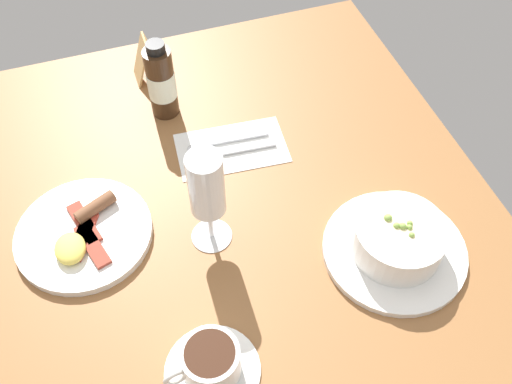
{
  "coord_description": "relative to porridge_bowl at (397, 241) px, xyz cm",
  "views": [
    {
      "loc": [
        -48.62,
        16.0,
        78.07
      ],
      "look_at": [
        4.32,
        -1.74,
        5.64
      ],
      "focal_mm": 40.16,
      "sensor_mm": 36.0,
      "label": 1
    }
  ],
  "objects": [
    {
      "name": "coffee_cup",
      "position": [
        -9.4,
        32.7,
        -0.27
      ],
      "size": [
        13.4,
        13.48,
        6.56
      ],
      "color": "white",
      "rests_on": "ground_plane"
    },
    {
      "name": "porridge_bowl",
      "position": [
        0.0,
        0.0,
        0.0
      ],
      "size": [
        22.75,
        22.75,
        7.72
      ],
      "color": "white",
      "rests_on": "ground_plane"
    },
    {
      "name": "ground_plane",
      "position": [
        10.07,
        20.04,
        -4.78
      ],
      "size": [
        110.0,
        84.0,
        3.0
      ],
      "primitive_type": "cube",
      "color": "brown"
    },
    {
      "name": "breakfast_plate",
      "position": [
        18.54,
        46.25,
        -2.31
      ],
      "size": [
        22.01,
        22.01,
        3.7
      ],
      "color": "white",
      "rests_on": "ground_plane"
    },
    {
      "name": "menu_card",
      "position": [
        53.6,
        27.73,
        1.26
      ],
      "size": [
        5.58,
        6.14,
        9.22
      ],
      "color": "tan",
      "rests_on": "ground_plane"
    },
    {
      "name": "cutlery_setting",
      "position": [
        29.6,
        18.38,
        -3.03
      ],
      "size": [
        13.22,
        20.74,
        0.9
      ],
      "color": "white",
      "rests_on": "ground_plane"
    },
    {
      "name": "sauce_bottle_brown",
      "position": [
        42.84,
        27.1,
        4.07
      ],
      "size": [
        5.25,
        5.25,
        16.0
      ],
      "color": "#382314",
      "rests_on": "ground_plane"
    },
    {
      "name": "wine_glass",
      "position": [
        12.22,
        26.61,
        9.15
      ],
      "size": [
        6.62,
        6.62,
        19.08
      ],
      "color": "white",
      "rests_on": "ground_plane"
    }
  ]
}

